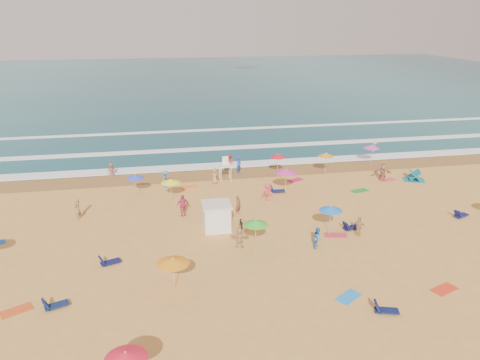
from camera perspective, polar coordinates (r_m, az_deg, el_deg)
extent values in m
plane|color=gold|center=(37.53, -1.44, -5.37)|extent=(220.00, 220.00, 0.00)
cube|color=#0C4756|center=(118.80, -8.11, 11.68)|extent=(220.00, 140.00, 0.18)
plane|color=olive|center=(49.04, -3.79, 0.70)|extent=(220.00, 220.00, 0.00)
cube|color=white|center=(51.37, -4.14, 1.68)|extent=(200.00, 2.20, 0.05)
cube|color=white|center=(58.04, -4.95, 3.75)|extent=(200.00, 1.60, 0.05)
cube|color=white|center=(67.69, -5.83, 6.00)|extent=(200.00, 1.20, 0.05)
cube|color=silver|center=(36.31, -2.88, -4.54)|extent=(2.00, 2.00, 2.00)
cube|color=silver|center=(35.89, -2.90, -2.99)|extent=(2.20, 2.20, 0.12)
imported|color=black|center=(36.55, 0.17, -5.31)|extent=(0.76, 1.74, 0.89)
cone|color=orange|center=(28.47, -8.19, -9.74)|extent=(2.00, 2.00, 0.35)
cone|color=green|center=(32.29, 1.92, -5.18)|extent=(1.72, 1.72, 0.35)
cone|color=#E633C2|center=(53.40, 15.75, 3.94)|extent=(1.78, 1.78, 0.35)
cone|color=red|center=(47.62, 4.65, 2.96)|extent=(1.55, 1.55, 0.35)
cone|color=orange|center=(48.56, 10.44, 3.06)|extent=(1.60, 1.60, 0.35)
cone|color=#FFF41A|center=(41.76, -8.47, -0.11)|extent=(1.74, 1.74, 0.35)
cone|color=#D62F86|center=(42.99, 5.63, 1.14)|extent=(2.04, 2.04, 0.35)
cone|color=blue|center=(35.45, 11.01, -3.41)|extent=(1.75, 1.75, 0.35)
cone|color=blue|center=(43.60, -12.66, 0.44)|extent=(1.59, 1.59, 0.35)
cone|color=red|center=(21.79, -13.77, -20.06)|extent=(1.89, 1.89, 0.35)
cube|color=#0E1D47|center=(29.46, -21.45, -14.01)|extent=(1.41, 0.98, 0.34)
cube|color=#0E1249|center=(32.89, -15.49, -9.60)|extent=(1.41, 0.98, 0.34)
cube|color=#0D1545|center=(28.33, 17.46, -14.95)|extent=(1.41, 0.91, 0.34)
cube|color=#0E1248|center=(37.53, 13.43, -5.65)|extent=(1.40, 0.90, 0.34)
cube|color=#101552|center=(42.75, 25.38, -3.91)|extent=(1.42, 1.01, 0.34)
cube|color=#0F194C|center=(44.03, 4.65, -1.33)|extent=(1.33, 0.64, 0.34)
cube|color=#D34D1A|center=(30.17, -25.60, -14.16)|extent=(1.90, 1.55, 0.03)
cube|color=orange|center=(45.59, -6.20, -0.85)|extent=(1.88, 1.31, 0.03)
cube|color=#D83344|center=(36.37, 11.57, -6.61)|extent=(1.84, 1.20, 0.03)
cube|color=#CB194F|center=(47.53, 6.76, -0.01)|extent=(1.90, 1.59, 0.03)
cube|color=#2383DB|center=(29.24, 13.11, -13.69)|extent=(1.89, 1.66, 0.03)
cube|color=#208328|center=(45.80, 14.38, -1.27)|extent=(1.86, 1.27, 0.03)
cube|color=red|center=(31.73, 23.63, -12.11)|extent=(1.90, 1.42, 0.03)
cube|color=#F43951|center=(49.59, 17.53, 0.03)|extent=(1.80, 1.07, 0.03)
imported|color=brown|center=(50.03, -15.42, 1.10)|extent=(0.94, 0.75, 1.67)
imported|color=blue|center=(45.52, -9.06, 0.10)|extent=(0.82, 1.19, 1.70)
imported|color=blue|center=(34.05, 9.46, -6.94)|extent=(0.90, 0.94, 1.53)
imported|color=tan|center=(59.10, 16.03, 3.80)|extent=(1.19, 1.07, 1.60)
imported|color=#2241A2|center=(48.90, -0.17, 1.84)|extent=(0.77, 0.82, 1.88)
imported|color=#D8364A|center=(41.77, 3.34, -1.50)|extent=(1.16, 0.78, 1.66)
imported|color=red|center=(51.57, -1.14, 2.32)|extent=(0.78, 0.90, 1.59)
imported|color=brown|center=(39.06, -0.23, -3.06)|extent=(0.67, 0.69, 1.59)
imported|color=#9F6349|center=(48.94, 17.01, 0.91)|extent=(1.71, 1.20, 1.78)
imported|color=#A6704C|center=(46.17, -3.11, 0.50)|extent=(0.89, 0.76, 1.54)
imported|color=tan|center=(36.40, 14.32, -5.50)|extent=(0.92, 0.87, 1.53)
imported|color=#976F45|center=(40.23, -19.20, -3.34)|extent=(0.66, 0.78, 1.81)
imported|color=tan|center=(33.62, -0.06, -7.02)|extent=(1.47, 0.73, 1.52)
imported|color=#CC3361|center=(38.92, -7.01, -3.07)|extent=(1.19, 0.84, 1.87)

